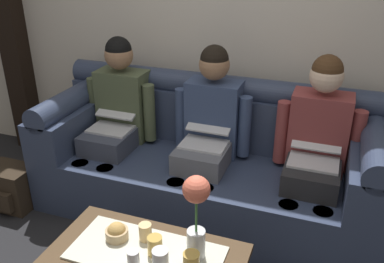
{
  "coord_description": "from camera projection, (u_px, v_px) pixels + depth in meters",
  "views": [
    {
      "loc": [
        0.79,
        -1.35,
        1.88
      ],
      "look_at": [
        -0.03,
        0.89,
        0.74
      ],
      "focal_mm": 38.86,
      "sensor_mm": 36.0,
      "label": 1
    }
  ],
  "objects": [
    {
      "name": "snack_bowl",
      "position": [
        117.0,
        232.0,
        2.21
      ],
      "size": [
        0.12,
        0.12,
        0.1
      ],
      "color": "tan",
      "rests_on": "coffee_table"
    },
    {
      "name": "flower_vase",
      "position": [
        196.0,
        210.0,
        1.98
      ],
      "size": [
        0.13,
        0.13,
        0.47
      ],
      "color": "silver",
      "rests_on": "coffee_table"
    },
    {
      "name": "person_left",
      "position": [
        117.0,
        114.0,
        3.13
      ],
      "size": [
        0.56,
        0.67,
        1.22
      ],
      "color": "#383D4C",
      "rests_on": "ground_plane"
    },
    {
      "name": "person_right",
      "position": [
        316.0,
        144.0,
        2.68
      ],
      "size": [
        0.56,
        0.67,
        1.22
      ],
      "color": "#232326",
      "rests_on": "ground_plane"
    },
    {
      "name": "back_wall_patterned",
      "position": [
        233.0,
        0.0,
        3.02
      ],
      "size": [
        6.0,
        0.12,
        2.9
      ],
      "primitive_type": "cube",
      "color": "beige",
      "rests_on": "ground_plane"
    },
    {
      "name": "person_middle",
      "position": [
        209.0,
        128.0,
        2.9
      ],
      "size": [
        0.56,
        0.67,
        1.22
      ],
      "color": "#595B66",
      "rests_on": "ground_plane"
    },
    {
      "name": "coffee_table",
      "position": [
        147.0,
        261.0,
        2.16
      ],
      "size": [
        1.01,
        0.52,
        0.4
      ],
      "color": "#47331E",
      "rests_on": "ground_plane"
    },
    {
      "name": "cup_far_left",
      "position": [
        145.0,
        232.0,
        2.2
      ],
      "size": [
        0.07,
        0.07,
        0.1
      ],
      "primitive_type": "cylinder",
      "color": "#DBB77A",
      "rests_on": "coffee_table"
    },
    {
      "name": "cup_near_right",
      "position": [
        133.0,
        259.0,
        2.02
      ],
      "size": [
        0.06,
        0.06,
        0.1
      ],
      "primitive_type": "cylinder",
      "color": "silver",
      "rests_on": "coffee_table"
    },
    {
      "name": "couch",
      "position": [
        208.0,
        164.0,
        3.03
      ],
      "size": [
        2.42,
        0.88,
        0.96
      ],
      "color": "#2D3851",
      "rests_on": "ground_plane"
    },
    {
      "name": "cup_far_right",
      "position": [
        155.0,
        246.0,
        2.1
      ],
      "size": [
        0.08,
        0.08,
        0.1
      ],
      "primitive_type": "cylinder",
      "color": "gold",
      "rests_on": "coffee_table"
    },
    {
      "name": "backpack_left",
      "position": [
        11.0,
        187.0,
        3.12
      ],
      "size": [
        0.34,
        0.29,
        0.33
      ],
      "color": "#2D2319",
      "rests_on": "ground_plane"
    },
    {
      "name": "cup_near_left",
      "position": [
        160.0,
        260.0,
        1.99
      ],
      "size": [
        0.08,
        0.08,
        0.12
      ],
      "primitive_type": "cylinder",
      "color": "silver",
      "rests_on": "coffee_table"
    }
  ]
}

